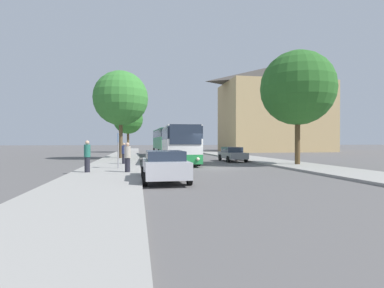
{
  "coord_description": "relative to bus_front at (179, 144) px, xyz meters",
  "views": [
    {
      "loc": [
        -5.18,
        -20.82,
        1.91
      ],
      "look_at": [
        0.94,
        12.88,
        1.65
      ],
      "focal_mm": 28.0,
      "sensor_mm": 36.0,
      "label": 1
    }
  ],
  "objects": [
    {
      "name": "ground_plane",
      "position": [
        1.61,
        -5.56,
        -1.71
      ],
      "size": [
        300.0,
        300.0,
        0.0
      ],
      "primitive_type": "plane",
      "color": "#565454",
      "rests_on": "ground"
    },
    {
      "name": "sidewalk_left",
      "position": [
        -5.39,
        -5.56,
        -1.63
      ],
      "size": [
        4.0,
        120.0,
        0.15
      ],
      "primitive_type": "cube",
      "color": "gray",
      "rests_on": "ground_plane"
    },
    {
      "name": "sidewalk_right",
      "position": [
        8.61,
        -5.56,
        -1.63
      ],
      "size": [
        4.0,
        120.0,
        0.15
      ],
      "primitive_type": "cube",
      "color": "gray",
      "rests_on": "ground_plane"
    },
    {
      "name": "building_right_background",
      "position": [
        22.78,
        28.25,
        6.66
      ],
      "size": [
        19.79,
        11.81,
        16.73
      ],
      "color": "tan",
      "rests_on": "ground_plane"
    },
    {
      "name": "bus_front",
      "position": [
        0.0,
        0.0,
        0.0
      ],
      "size": [
        3.12,
        10.69,
        3.18
      ],
      "rotation": [
        0.0,
        0.0,
        -0.04
      ],
      "color": "#238942",
      "rests_on": "ground_plane"
    },
    {
      "name": "bus_middle",
      "position": [
        0.2,
        14.05,
        0.19
      ],
      "size": [
        3.1,
        11.92,
        3.57
      ],
      "rotation": [
        0.0,
        0.0,
        0.03
      ],
      "color": "silver",
      "rests_on": "ground_plane"
    },
    {
      "name": "parked_car_left_curb",
      "position": [
        -2.32,
        -12.11,
        -0.92
      ],
      "size": [
        2.16,
        4.57,
        1.48
      ],
      "rotation": [
        0.0,
        0.0,
        0.01
      ],
      "color": "#B7B7BC",
      "rests_on": "ground_plane"
    },
    {
      "name": "parked_car_right_near",
      "position": [
        5.44,
        1.42,
        -0.98
      ],
      "size": [
        1.91,
        4.42,
        1.39
      ],
      "rotation": [
        0.0,
        0.0,
        3.14
      ],
      "color": "slate",
      "rests_on": "ground_plane"
    },
    {
      "name": "parked_car_right_far",
      "position": [
        5.63,
        23.53,
        -0.92
      ],
      "size": [
        2.19,
        4.3,
        1.48
      ],
      "rotation": [
        0.0,
        0.0,
        3.13
      ],
      "color": "black",
      "rests_on": "ground_plane"
    },
    {
      "name": "bus_stop_sign",
      "position": [
        -4.85,
        -6.03,
        -0.08
      ],
      "size": [
        0.08,
        0.45,
        2.38
      ],
      "color": "gray",
      "rests_on": "sidewalk_left"
    },
    {
      "name": "pedestrian_waiting_near",
      "position": [
        -6.44,
        -8.37,
        -0.63
      ],
      "size": [
        0.36,
        0.36,
        1.83
      ],
      "rotation": [
        0.0,
        0.0,
        4.97
      ],
      "color": "#23232D",
      "rests_on": "sidewalk_left"
    },
    {
      "name": "pedestrian_waiting_far",
      "position": [
        -4.66,
        -1.92,
        -0.72
      ],
      "size": [
        0.36,
        0.36,
        1.67
      ],
      "rotation": [
        0.0,
        0.0,
        6.06
      ],
      "color": "#23232D",
      "rests_on": "sidewalk_left"
    },
    {
      "name": "pedestrian_walking_back",
      "position": [
        -4.16,
        -8.65,
        -0.69
      ],
      "size": [
        0.36,
        0.36,
        1.72
      ],
      "rotation": [
        0.0,
        0.0,
        5.3
      ],
      "color": "#23232D",
      "rests_on": "sidewalk_left"
    },
    {
      "name": "tree_left_near",
      "position": [
        -5.28,
        28.23,
        4.23
      ],
      "size": [
        5.27,
        5.27,
        8.44
      ],
      "color": "#513D23",
      "rests_on": "sidewalk_left"
    },
    {
      "name": "tree_left_far",
      "position": [
        -5.38,
        6.88,
        4.91
      ],
      "size": [
        5.89,
        5.89,
        9.42
      ],
      "color": "brown",
      "rests_on": "sidewalk_left"
    },
    {
      "name": "tree_right_near",
      "position": [
        8.76,
        -4.79,
        4.4
      ],
      "size": [
        5.8,
        5.8,
        8.87
      ],
      "color": "#513D23",
      "rests_on": "sidewalk_right"
    }
  ]
}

